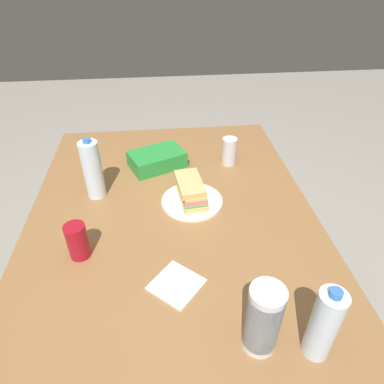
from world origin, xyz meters
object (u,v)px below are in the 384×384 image
chip_bag (157,159)px  plastic_cup_stack (263,319)px  dining_table (173,234)px  sandwich (191,191)px  paper_plate (192,201)px  water_bottle_tall (324,324)px  water_bottle_spare (92,170)px  soda_can_silver (229,151)px  soda_can_red (78,241)px

chip_bag → plastic_cup_stack: bearing=-98.0°
dining_table → sandwich: size_ratio=7.67×
paper_plate → water_bottle_tall: size_ratio=1.04×
dining_table → water_bottle_tall: water_bottle_tall is taller
plastic_cup_stack → water_bottle_spare: bearing=34.9°
chip_bag → plastic_cup_stack: 0.90m
dining_table → water_bottle_spare: water_bottle_spare is taller
plastic_cup_stack → water_bottle_spare: size_ratio=0.82×
soda_can_silver → sandwich: bearing=143.8°
soda_can_red → water_bottle_tall: 0.73m
soda_can_silver → plastic_cup_stack: bearing=174.0°
water_bottle_tall → soda_can_silver: (0.89, 0.04, -0.05)m
paper_plate → sandwich: sandwich is taller
paper_plate → sandwich: size_ratio=1.23×
water_bottle_tall → soda_can_silver: 0.89m
soda_can_red → water_bottle_spare: bearing=-2.6°
paper_plate → soda_can_silver: size_ratio=1.92×
soda_can_red → soda_can_silver: 0.77m
paper_plate → soda_can_silver: bearing=-35.5°
water_bottle_tall → plastic_cup_stack: water_bottle_tall is taller
paper_plate → water_bottle_tall: bearing=-159.0°
water_bottle_tall → water_bottle_spare: bearing=40.5°
sandwich → soda_can_silver: size_ratio=1.56×
water_bottle_tall → soda_can_silver: bearing=2.7°
plastic_cup_stack → water_bottle_spare: 0.83m
water_bottle_spare → chip_bag: bearing=-51.8°
sandwich → plastic_cup_stack: plastic_cup_stack is taller
dining_table → soda_can_red: size_ratio=11.96×
water_bottle_spare → paper_plate: bearing=-103.8°
paper_plate → soda_can_red: soda_can_red is taller
paper_plate → water_bottle_spare: 0.40m
chip_bag → water_bottle_spare: 0.32m
dining_table → soda_can_silver: 0.47m
paper_plate → soda_can_silver: soda_can_silver is taller
water_bottle_tall → plastic_cup_stack: bearing=76.7°
soda_can_silver → chip_bag: bearing=88.7°
water_bottle_spare → plastic_cup_stack: bearing=-145.1°
dining_table → sandwich: 0.18m
dining_table → water_bottle_spare: size_ratio=5.89×
paper_plate → plastic_cup_stack: size_ratio=1.15×
chip_bag → soda_can_red: bearing=-139.4°
dining_table → soda_can_red: soda_can_red is taller
water_bottle_tall → paper_plate: bearing=21.0°
soda_can_red → water_bottle_spare: (0.32, -0.01, 0.06)m
sandwich → chip_bag: sandwich is taller
soda_can_red → water_bottle_spare: 0.33m
paper_plate → water_bottle_tall: water_bottle_tall is taller
paper_plate → plastic_cup_stack: (-0.59, -0.10, 0.10)m
paper_plate → chip_bag: (0.28, 0.13, 0.03)m
plastic_cup_stack → sandwich: bearing=10.2°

